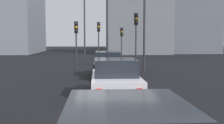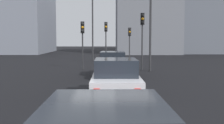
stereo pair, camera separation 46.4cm
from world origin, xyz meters
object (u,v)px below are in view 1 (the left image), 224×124
object	(u,v)px
car_white_second	(115,79)
traffic_light_far_right	(76,35)
traffic_light_far_left	(136,29)
traffic_light_near_right	(122,37)
car_black_lead	(108,64)
street_lamp_far	(144,20)
traffic_light_near_left	(99,34)
street_lamp_kerbside	(84,13)

from	to	relation	value
car_white_second	traffic_light_far_right	distance (m)	11.06
traffic_light_far_left	traffic_light_near_right	bearing A→B (deg)	-177.40
car_black_lead	car_white_second	size ratio (longest dim) A/B	1.03
traffic_light_far_right	street_lamp_far	bearing A→B (deg)	70.06
car_black_lead	traffic_light_far_left	world-z (taller)	traffic_light_far_left
street_lamp_far	traffic_light_far_right	bearing A→B (deg)	78.46
car_black_lead	car_white_second	world-z (taller)	car_white_second
traffic_light_near_left	traffic_light_far_right	size ratio (longest dim) A/B	1.07
traffic_light_near_right	street_lamp_kerbside	bearing A→B (deg)	-107.72
car_white_second	street_lamp_far	world-z (taller)	street_lamp_far
car_black_lead	car_white_second	distance (m)	6.84
car_black_lead	traffic_light_far_right	distance (m)	4.83
car_black_lead	car_white_second	bearing A→B (deg)	-178.88
traffic_light_near_right	street_lamp_far	xyz separation A→B (m)	(-9.63, -0.83, 1.21)
street_lamp_kerbside	traffic_light_far_right	bearing A→B (deg)	178.47
car_black_lead	street_lamp_far	world-z (taller)	street_lamp_far
car_white_second	traffic_light_far_right	world-z (taller)	traffic_light_far_right
traffic_light_far_left	street_lamp_far	size ratio (longest dim) A/B	0.69
car_white_second	traffic_light_far_right	size ratio (longest dim) A/B	1.20
car_black_lead	car_white_second	xyz separation A→B (m)	(-6.84, -0.04, 0.01)
traffic_light_near_right	street_lamp_kerbside	distance (m)	4.86
traffic_light_near_left	car_black_lead	bearing A→B (deg)	-1.16
car_white_second	traffic_light_far_left	xyz separation A→B (m)	(10.51, -2.29, 2.35)
car_black_lead	traffic_light_far_right	world-z (taller)	traffic_light_far_right
traffic_light_near_left	traffic_light_far_right	world-z (taller)	traffic_light_near_left
traffic_light_far_right	traffic_light_near_right	bearing A→B (deg)	145.32
car_white_second	street_lamp_kerbside	xyz separation A→B (m)	(20.06, 2.04, 4.46)
traffic_light_far_left	street_lamp_kerbside	distance (m)	10.69
car_white_second	street_lamp_far	distance (m)	10.46
traffic_light_near_left	traffic_light_far_right	xyz separation A→B (m)	(-5.03, 1.75, -0.18)
traffic_light_far_left	car_white_second	bearing A→B (deg)	-11.89
traffic_light_near_left	street_lamp_kerbside	bearing A→B (deg)	-165.59
traffic_light_near_left	street_lamp_far	world-z (taller)	street_lamp_far
traffic_light_near_left	street_lamp_far	bearing A→B (deg)	24.23
street_lamp_kerbside	street_lamp_far	world-z (taller)	street_lamp_kerbside
street_lamp_kerbside	street_lamp_far	size ratio (longest dim) A/B	1.43
car_black_lead	street_lamp_kerbside	world-z (taller)	street_lamp_kerbside
traffic_light_near_left	traffic_light_far_left	bearing A→B (deg)	24.25
car_black_lead	street_lamp_kerbside	size ratio (longest dim) A/B	0.51
car_black_lead	street_lamp_kerbside	bearing A→B (deg)	9.47
car_black_lead	traffic_light_far_right	bearing A→B (deg)	31.51
car_white_second	street_lamp_far	xyz separation A→B (m)	(9.62, -2.77, 3.03)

